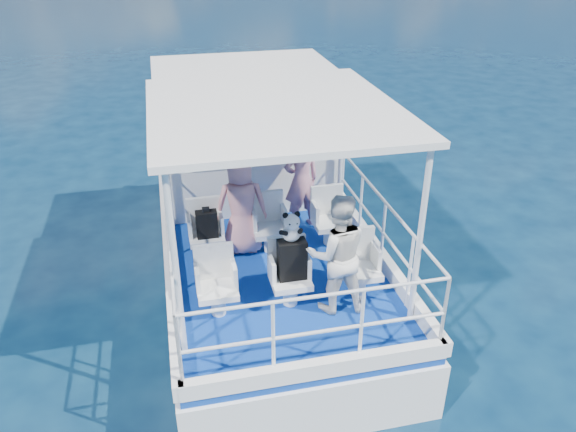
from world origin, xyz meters
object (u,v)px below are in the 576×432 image
object	(u,v)px
passenger_port_fwd	(241,205)
passenger_stbd_aft	(337,254)
backpack_center	(292,260)
panda	(291,227)

from	to	relation	value
passenger_port_fwd	passenger_stbd_aft	size ratio (longest dim) A/B	0.96
backpack_center	panda	distance (m)	0.44
passenger_port_fwd	passenger_stbd_aft	distance (m)	1.82
backpack_center	passenger_port_fwd	bearing A→B (deg)	106.22
passenger_port_fwd	backpack_center	distance (m)	1.44
passenger_port_fwd	passenger_stbd_aft	world-z (taller)	passenger_stbd_aft
passenger_stbd_aft	backpack_center	world-z (taller)	passenger_stbd_aft
backpack_center	panda	world-z (taller)	panda
panda	backpack_center	bearing A→B (deg)	-77.94
passenger_port_fwd	backpack_center	xyz separation A→B (m)	(0.40, -1.38, -0.10)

